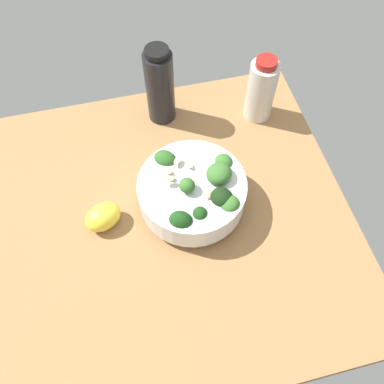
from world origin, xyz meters
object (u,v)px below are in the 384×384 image
bottle_tall (160,86)px  bottle_short (261,90)px  bowl_of_broccoli (193,191)px  lemon_wedge (103,217)px

bottle_tall → bottle_short: (18.23, -4.02, -1.37)cm
bowl_of_broccoli → bottle_short: bearing=45.0°
lemon_wedge → bottle_short: bearing=27.8°
bowl_of_broccoli → lemon_wedge: size_ratio=2.88×
bowl_of_broccoli → lemon_wedge: bearing=179.7°
lemon_wedge → bottle_tall: bearing=56.2°
bottle_tall → bottle_short: bottle_tall is taller
bottle_short → lemon_wedge: bearing=-152.2°
lemon_wedge → bottle_short: bottle_short is taller
bottle_tall → bottle_short: size_ratio=1.19×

